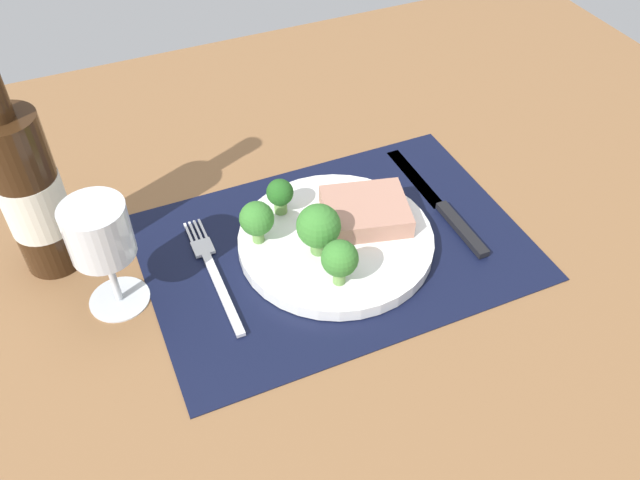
# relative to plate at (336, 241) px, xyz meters

# --- Properties ---
(ground_plane) EXTENTS (1.40, 1.10, 0.03)m
(ground_plane) POSITION_rel_plate_xyz_m (0.00, 0.00, -0.03)
(ground_plane) COLOR brown
(placemat) EXTENTS (0.45, 0.31, 0.00)m
(placemat) POSITION_rel_plate_xyz_m (0.00, 0.00, -0.01)
(placemat) COLOR black
(placemat) RESTS_ON ground_plane
(plate) EXTENTS (0.23, 0.23, 0.02)m
(plate) POSITION_rel_plate_xyz_m (0.00, 0.00, 0.00)
(plate) COLOR white
(plate) RESTS_ON placemat
(steak) EXTENTS (0.12, 0.11, 0.02)m
(steak) POSITION_rel_plate_xyz_m (0.05, 0.01, 0.02)
(steak) COLOR tan
(steak) RESTS_ON plate
(broccoli_near_steak) EXTENTS (0.04, 0.04, 0.06)m
(broccoli_near_steak) POSITION_rel_plate_xyz_m (-0.03, -0.07, 0.04)
(broccoli_near_steak) COLOR #6B994C
(broccoli_near_steak) RESTS_ON plate
(broccoli_near_fork) EXTENTS (0.04, 0.04, 0.05)m
(broccoli_near_fork) POSITION_rel_plate_xyz_m (-0.09, 0.03, 0.04)
(broccoli_near_fork) COLOR #6B994C
(broccoli_near_fork) RESTS_ON plate
(broccoli_center) EXTENTS (0.05, 0.05, 0.06)m
(broccoli_center) POSITION_rel_plate_xyz_m (-0.03, -0.01, 0.05)
(broccoli_center) COLOR #5B8942
(broccoli_center) RESTS_ON plate
(broccoli_back_left) EXTENTS (0.03, 0.03, 0.05)m
(broccoli_back_left) POSITION_rel_plate_xyz_m (-0.04, 0.07, 0.04)
(broccoli_back_left) COLOR #6B994C
(broccoli_back_left) RESTS_ON plate
(fork) EXTENTS (0.02, 0.19, 0.01)m
(fork) POSITION_rel_plate_xyz_m (-0.15, 0.01, -0.01)
(fork) COLOR silver
(fork) RESTS_ON placemat
(knife) EXTENTS (0.02, 0.23, 0.01)m
(knife) POSITION_rel_plate_xyz_m (0.15, 0.01, -0.00)
(knife) COLOR black
(knife) RESTS_ON placemat
(wine_bottle) EXTENTS (0.07, 0.07, 0.29)m
(wine_bottle) POSITION_rel_plate_xyz_m (-0.31, 0.11, 0.09)
(wine_bottle) COLOR #331E0F
(wine_bottle) RESTS_ON ground_plane
(wine_glass) EXTENTS (0.07, 0.07, 0.14)m
(wine_glass) POSITION_rel_plate_xyz_m (-0.26, 0.02, 0.08)
(wine_glass) COLOR silver
(wine_glass) RESTS_ON ground_plane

